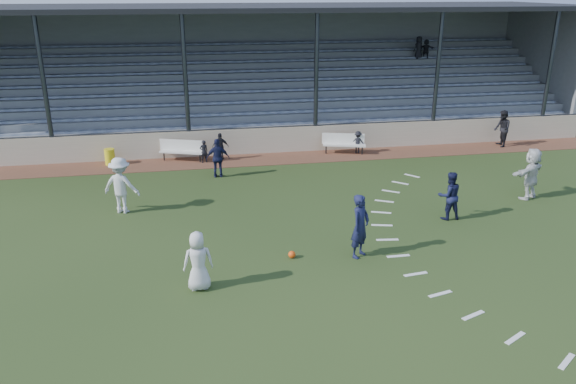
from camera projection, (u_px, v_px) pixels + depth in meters
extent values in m
plane|color=#263817|center=(304.00, 264.00, 16.02)|extent=(90.00, 90.00, 0.00)
cube|color=brown|center=(257.00, 160.00, 25.72)|extent=(34.00, 2.00, 0.02)
cube|color=beige|center=(254.00, 141.00, 26.49)|extent=(34.00, 0.18, 1.20)
cube|color=silver|center=(182.00, 152.00, 25.29)|extent=(2.02, 1.05, 0.06)
cube|color=silver|center=(181.00, 145.00, 25.40)|extent=(1.91, 0.73, 0.54)
cylinder|color=#2C2F33|center=(164.00, 156.00, 25.49)|extent=(0.06, 0.06, 0.40)
cylinder|color=#2C2F33|center=(200.00, 158.00, 25.24)|extent=(0.06, 0.06, 0.40)
cube|color=silver|center=(344.00, 145.00, 26.40)|extent=(2.03, 0.94, 0.06)
cube|color=silver|center=(343.00, 139.00, 26.51)|extent=(1.94, 0.62, 0.54)
cylinder|color=#2C2F33|center=(326.00, 149.00, 26.56)|extent=(0.06, 0.06, 0.40)
cylinder|color=#2C2F33|center=(362.00, 150.00, 26.39)|extent=(0.06, 0.06, 0.40)
cylinder|color=yellow|center=(110.00, 157.00, 24.85)|extent=(0.45, 0.45, 0.71)
sphere|color=#F14B0E|center=(292.00, 255.00, 16.36)|extent=(0.21, 0.21, 0.21)
imported|color=silver|center=(198.00, 261.00, 14.47)|extent=(0.83, 0.58, 1.60)
imported|color=#15183A|center=(360.00, 226.00, 16.19)|extent=(0.82, 0.81, 1.91)
imported|color=#15183A|center=(449.00, 196.00, 18.90)|extent=(0.82, 0.64, 1.67)
imported|color=silver|center=(121.00, 185.00, 19.41)|extent=(1.46, 1.15, 1.99)
imported|color=#15183A|center=(218.00, 158.00, 23.13)|extent=(0.97, 0.45, 1.62)
imported|color=silver|center=(531.00, 173.00, 20.74)|extent=(1.84, 1.37, 1.93)
imported|color=black|center=(502.00, 129.00, 27.53)|extent=(0.82, 0.98, 1.79)
imported|color=black|center=(204.00, 151.00, 25.08)|extent=(0.43, 0.34, 1.03)
imported|color=black|center=(221.00, 147.00, 25.45)|extent=(0.77, 0.40, 1.25)
imported|color=black|center=(358.00, 142.00, 26.53)|extent=(0.78, 0.63, 1.06)
cube|color=slate|center=(252.00, 138.00, 27.00)|extent=(34.00, 0.80, 1.20)
cube|color=#8591A1|center=(252.00, 125.00, 26.87)|extent=(33.00, 0.28, 0.10)
cube|color=slate|center=(250.00, 130.00, 27.67)|extent=(34.00, 0.80, 1.60)
cube|color=#8591A1|center=(250.00, 113.00, 27.47)|extent=(33.00, 0.28, 0.10)
cube|color=slate|center=(248.00, 123.00, 28.34)|extent=(34.00, 0.80, 2.00)
cube|color=#8591A1|center=(248.00, 102.00, 28.07)|extent=(33.00, 0.28, 0.10)
cube|color=slate|center=(247.00, 116.00, 29.01)|extent=(34.00, 0.80, 2.40)
cube|color=#8591A1|center=(246.00, 91.00, 28.67)|extent=(33.00, 0.28, 0.10)
cube|color=slate|center=(245.00, 109.00, 29.68)|extent=(34.00, 0.80, 2.80)
cube|color=#8591A1|center=(244.00, 81.00, 29.28)|extent=(33.00, 0.28, 0.10)
cube|color=slate|center=(243.00, 102.00, 30.35)|extent=(34.00, 0.80, 3.20)
cube|color=#8591A1|center=(242.00, 71.00, 29.88)|extent=(33.00, 0.28, 0.10)
cube|color=slate|center=(242.00, 96.00, 31.02)|extent=(34.00, 0.80, 3.60)
cube|color=#8591A1|center=(240.00, 61.00, 30.48)|extent=(33.00, 0.28, 0.10)
cube|color=slate|center=(240.00, 90.00, 31.69)|extent=(34.00, 0.80, 4.00)
cube|color=#8591A1|center=(239.00, 52.00, 31.08)|extent=(33.00, 0.28, 0.10)
cube|color=slate|center=(239.00, 84.00, 32.36)|extent=(34.00, 0.80, 4.40)
cube|color=#8591A1|center=(237.00, 44.00, 31.68)|extent=(33.00, 0.28, 0.10)
cube|color=slate|center=(237.00, 65.00, 32.57)|extent=(34.00, 0.40, 6.40)
cube|color=slate|center=(537.00, 66.00, 32.08)|extent=(0.30, 7.80, 6.40)
cube|color=black|center=(242.00, 7.00, 27.84)|extent=(34.60, 9.00, 0.22)
cylinder|color=#2C2F33|center=(45.00, 91.00, 24.16)|extent=(0.20, 0.20, 6.50)
cylinder|color=#2C2F33|center=(186.00, 87.00, 25.17)|extent=(0.20, 0.20, 6.50)
cylinder|color=#2C2F33|center=(316.00, 83.00, 26.18)|extent=(0.20, 0.20, 6.50)
cylinder|color=#2C2F33|center=(437.00, 79.00, 27.18)|extent=(0.20, 0.20, 6.50)
cylinder|color=#2C2F33|center=(549.00, 76.00, 28.19)|extent=(0.20, 0.20, 6.50)
cylinder|color=#2C2F33|center=(254.00, 128.00, 26.27)|extent=(34.00, 0.05, 0.05)
imported|color=black|center=(419.00, 47.00, 31.94)|extent=(0.71, 0.59, 1.24)
imported|color=black|center=(426.00, 49.00, 32.05)|extent=(1.03, 0.66, 1.07)
cube|color=white|center=(412.00, 176.00, 23.53)|extent=(0.54, 0.61, 0.01)
cube|color=white|center=(400.00, 183.00, 22.66)|extent=(0.59, 0.56, 0.01)
cube|color=white|center=(391.00, 191.00, 21.72)|extent=(0.64, 0.51, 0.01)
cube|color=white|center=(384.00, 201.00, 20.73)|extent=(0.67, 0.44, 0.01)
cube|color=white|center=(381.00, 212.00, 19.70)|extent=(0.70, 0.37, 0.01)
cube|color=white|center=(382.00, 225.00, 18.63)|extent=(0.71, 0.29, 0.01)
cube|color=white|center=(387.00, 240.00, 17.56)|extent=(0.71, 0.21, 0.01)
cube|color=white|center=(398.00, 256.00, 16.50)|extent=(0.70, 0.12, 0.01)
cube|color=white|center=(416.00, 274.00, 15.46)|extent=(0.71, 0.21, 0.01)
cube|color=white|center=(440.00, 294.00, 14.46)|extent=(0.71, 0.29, 0.01)
cube|color=white|center=(473.00, 315.00, 13.52)|extent=(0.70, 0.37, 0.01)
cube|color=white|center=(515.00, 338.00, 12.64)|extent=(0.67, 0.44, 0.01)
cube|color=white|center=(567.00, 361.00, 11.85)|extent=(0.64, 0.51, 0.01)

